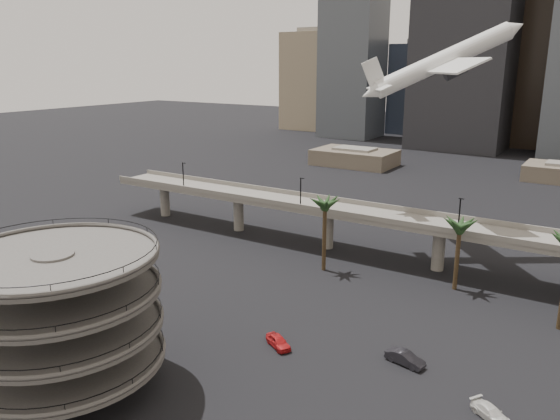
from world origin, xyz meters
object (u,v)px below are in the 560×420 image
Objects in this scene: airborne_jet at (442,62)px; car_b at (405,358)px; parking_ramp at (59,310)px; car_c at (491,413)px; overpass at (381,221)px; car_a at (278,341)px.

car_b is (11.60, -45.10, -35.00)m from airborne_jet.
parking_ramp is 47.06m from car_c.
car_b is at bearing -62.66° from overpass.
car_c is at bearing -53.68° from overpass.
overpass is at bearing 32.43° from car_a.
overpass is 27.95× the size of car_c.
car_b reaches higher than car_c.
car_a is 16.07m from car_b.
car_a is 26.56m from car_c.
car_a reaches higher than car_c.
parking_ramp reaches higher than overpass.
airborne_jet is at bearing 25.42° from car_b.
parking_ramp is at bearing 173.93° from car_a.
car_a is at bearing 54.37° from parking_ramp.
airborne_jet is (5.64, 11.75, 28.48)m from overpass.
overpass is at bearing 77.57° from parking_ramp.
overpass is 38.79m from car_a.
car_a is at bearing 118.50° from car_b.
car_b is (17.24, -33.35, -6.52)m from overpass.
car_a is (1.92, -38.18, -6.57)m from overpass.
overpass is 28.89× the size of car_a.
parking_ramp reaches higher than car_b.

